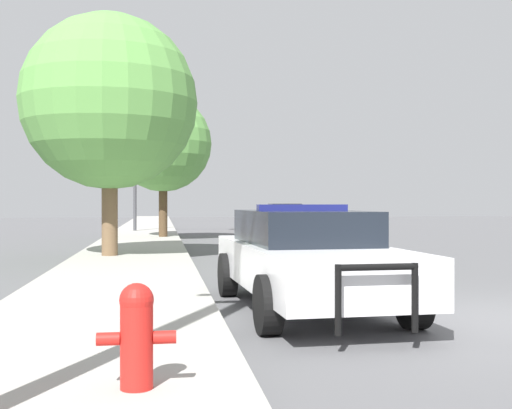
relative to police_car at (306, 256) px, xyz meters
name	(u,v)px	position (x,y,z in m)	size (l,w,h in m)	color
ground_plane	(499,320)	(2.30, -1.16, -0.76)	(110.00, 110.00, 0.00)	#565659
sidewalk_left	(96,326)	(-2.80, -1.16, -0.69)	(3.00, 110.00, 0.13)	#A3A099
police_car	(306,256)	(0.00, 0.00, 0.00)	(2.21, 5.19, 1.49)	white
fire_hydrant	(137,332)	(-2.22, -4.01, -0.21)	(0.59, 0.26, 0.79)	red
traffic_light	(164,156)	(-1.85, 22.65, 3.03)	(3.64, 0.35, 5.18)	#424247
car_background_oncoming	(285,216)	(4.55, 24.82, 0.01)	(2.30, 4.82, 1.43)	maroon
tree_sidewalk_mid	(163,144)	(-1.94, 17.01, 3.10)	(3.89, 3.89, 5.69)	#4C3823
tree_sidewalk_near	(110,102)	(-3.36, 8.19, 3.37)	(4.57, 4.57, 6.30)	brown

